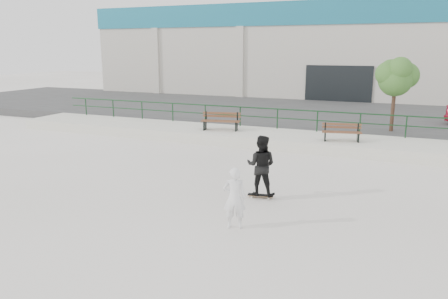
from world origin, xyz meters
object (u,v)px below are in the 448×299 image
at_px(bench_left, 221,121).
at_px(seated_skater, 234,198).
at_px(skateboard, 260,195).
at_px(tree, 396,76).
at_px(bench_right, 342,132).
at_px(standing_skater, 261,165).

bearing_deg(bench_left, seated_skater, -77.04).
bearing_deg(seated_skater, skateboard, -105.35).
height_order(bench_left, tree, tree).
distance_m(bench_right, tree, 4.51).
bearing_deg(skateboard, standing_skater, 80.07).
relative_size(skateboard, standing_skater, 0.43).
relative_size(tree, seated_skater, 2.25).
bearing_deg(tree, bench_right, -120.07).
relative_size(bench_right, tree, 0.49).
bearing_deg(standing_skater, skateboard, 85.23).
distance_m(tree, standing_skater, 11.20).
xyz_separation_m(bench_left, tree, (7.85, 2.96, 2.25)).
distance_m(bench_left, tree, 8.69).
bearing_deg(seated_skater, bench_left, -82.67).
distance_m(skateboard, seated_skater, 2.54).
bearing_deg(bench_right, tree, 47.93).
height_order(bench_right, standing_skater, standing_skater).
bearing_deg(standing_skater, bench_left, -63.66).
height_order(bench_right, seated_skater, seated_skater).
distance_m(bench_left, standing_skater, 8.78).
xyz_separation_m(bench_right, standing_skater, (-1.37, -7.12, 0.14)).
xyz_separation_m(bench_right, seated_skater, (-1.28, -9.56, -0.09)).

